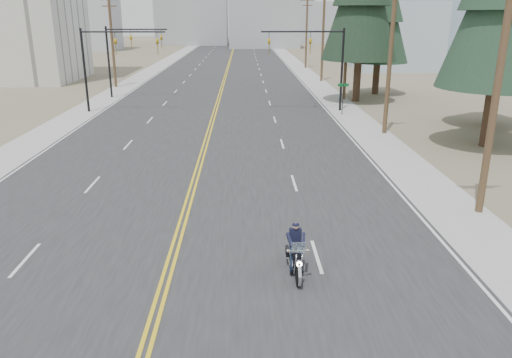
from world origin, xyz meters
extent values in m
plane|color=#776D56|center=(0.00, 0.00, 0.00)|extent=(400.00, 400.00, 0.00)
cube|color=#303033|center=(0.00, 70.00, 0.01)|extent=(20.00, 200.00, 0.01)
cube|color=#A5A5A0|center=(-11.50, 70.00, 0.01)|extent=(3.00, 200.00, 0.01)
cube|color=#A5A5A0|center=(11.50, 70.00, 0.01)|extent=(3.00, 200.00, 0.01)
cylinder|color=black|center=(-11.00, 32.00, 3.50)|extent=(0.20, 0.20, 7.00)
cylinder|color=black|center=(-7.50, 32.00, 6.70)|extent=(7.00, 0.14, 0.14)
imported|color=#BF8C0C|center=(-8.20, 32.00, 6.05)|extent=(0.21, 0.26, 1.30)
imported|color=#BF8C0C|center=(-4.70, 32.00, 6.05)|extent=(0.21, 0.26, 1.30)
cylinder|color=black|center=(11.00, 32.00, 3.50)|extent=(0.20, 0.20, 7.00)
cylinder|color=black|center=(7.50, 32.00, 6.70)|extent=(7.00, 0.14, 0.14)
imported|color=#BF8C0C|center=(8.20, 32.00, 6.05)|extent=(0.21, 0.26, 1.30)
imported|color=#BF8C0C|center=(4.70, 32.00, 6.05)|extent=(0.21, 0.26, 1.30)
cylinder|color=black|center=(-11.00, 40.00, 3.50)|extent=(0.20, 0.20, 7.00)
cylinder|color=black|center=(-8.00, 40.00, 6.70)|extent=(6.00, 0.14, 0.14)
imported|color=#BF8C0C|center=(-8.60, 40.00, 6.05)|extent=(0.21, 0.26, 1.30)
imported|color=#BF8C0C|center=(-5.60, 40.00, 6.05)|extent=(0.21, 0.26, 1.30)
cylinder|color=black|center=(10.80, 30.00, 1.30)|extent=(0.06, 0.06, 2.60)
cube|color=#0C5926|center=(10.80, 30.00, 2.50)|extent=(0.90, 0.03, 0.25)
cylinder|color=brown|center=(12.50, 8.00, 5.50)|extent=(0.30, 0.30, 11.00)
cylinder|color=brown|center=(12.50, 23.00, 5.75)|extent=(0.30, 0.30, 11.50)
cylinder|color=brown|center=(12.50, 38.00, 5.50)|extent=(0.30, 0.30, 11.00)
cylinder|color=brown|center=(12.50, 53.00, 5.75)|extent=(0.30, 0.30, 11.50)
cylinder|color=brown|center=(12.50, 70.00, 5.50)|extent=(0.30, 0.30, 11.00)
cube|color=brown|center=(12.50, 70.00, 10.20)|extent=(2.20, 0.12, 0.12)
cube|color=brown|center=(12.50, 70.00, 9.50)|extent=(1.60, 0.12, 0.12)
cylinder|color=brown|center=(-12.50, 48.00, 5.25)|extent=(0.30, 0.30, 10.50)
cube|color=brown|center=(-12.50, 48.00, 9.00)|extent=(1.60, 0.12, 0.12)
cube|color=#9EB5CC|center=(32.00, 70.00, 10.00)|extent=(24.00, 16.00, 20.00)
cube|color=#B7BCC6|center=(-35.00, 115.00, 11.00)|extent=(14.00, 12.00, 22.00)
cube|color=#ADB2B7|center=(8.00, 125.00, 7.00)|extent=(18.00, 14.00, 14.00)
cube|color=#B7BCC6|center=(40.00, 110.00, 9.00)|extent=(16.00, 12.00, 18.00)
cube|color=#B7BCC6|center=(25.00, 150.00, 6.00)|extent=(14.00, 14.00, 12.00)
cube|color=#ADB2B7|center=(-50.00, 130.00, 8.00)|extent=(12.00, 12.00, 16.00)
cylinder|color=#382619|center=(17.98, 19.25, 1.86)|extent=(0.72, 0.72, 3.72)
cylinder|color=#382619|center=(21.02, 25.42, 1.75)|extent=(0.77, 0.77, 3.50)
cone|color=black|center=(21.02, 25.42, 8.76)|extent=(6.57, 6.57, 10.51)
cylinder|color=#382619|center=(13.50, 37.05, 1.99)|extent=(0.70, 0.70, 3.97)
cylinder|color=#382619|center=(16.59, 41.79, 1.65)|extent=(0.77, 0.77, 3.31)
cone|color=#193320|center=(16.59, 41.79, 8.27)|extent=(6.18, 6.18, 9.93)
camera|label=1|loc=(2.51, -11.52, 7.96)|focal=35.00mm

